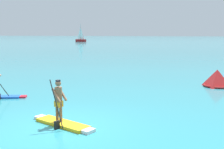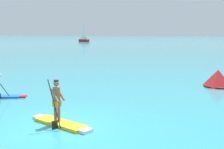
% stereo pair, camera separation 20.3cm
% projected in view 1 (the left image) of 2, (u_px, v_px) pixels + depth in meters
% --- Properties ---
extents(ground, '(440.00, 440.00, 0.00)m').
position_uv_depth(ground, '(62.00, 126.00, 10.32)').
color(ground, teal).
extents(paddleboarder_mid_center, '(2.75, 1.54, 1.75)m').
position_uv_depth(paddleboarder_mid_center, '(61.00, 115.00, 10.37)').
color(paddleboarder_mid_center, yellow).
rests_on(paddleboarder_mid_center, ground).
extents(race_marker_buoy, '(1.78, 1.78, 1.06)m').
position_uv_depth(race_marker_buoy, '(217.00, 79.00, 17.67)').
color(race_marker_buoy, red).
rests_on(race_marker_buoy, ground).
extents(sailboat_left_horizon, '(4.11, 2.39, 5.96)m').
position_uv_depth(sailboat_left_horizon, '(81.00, 39.00, 98.34)').
color(sailboat_left_horizon, '#A51E1E').
rests_on(sailboat_left_horizon, ground).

